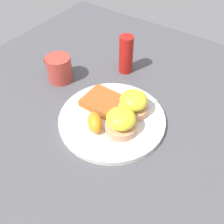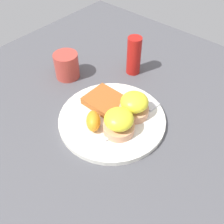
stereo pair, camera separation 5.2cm
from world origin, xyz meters
name	(u,v)px [view 1 (the left image)]	position (x,y,z in m)	size (l,w,h in m)	color
ground_plane	(112,121)	(0.00, 0.00, 0.00)	(1.10, 1.10, 0.00)	#4C4C51
plate	(112,119)	(0.00, 0.00, 0.01)	(0.28, 0.28, 0.01)	silver
sandwich_benedict_left	(121,122)	(-0.04, 0.02, 0.05)	(0.08, 0.08, 0.07)	tan
sandwich_benedict_right	(133,104)	(-0.03, -0.05, 0.05)	(0.08, 0.08, 0.07)	tan
hashbrown_patty	(105,102)	(0.04, -0.03, 0.02)	(0.11, 0.09, 0.02)	#A05522
orange_wedge	(95,122)	(0.01, 0.06, 0.04)	(0.06, 0.04, 0.04)	orange
fork	(136,115)	(-0.05, -0.04, 0.02)	(0.04, 0.20, 0.00)	silver
cup	(59,69)	(0.23, -0.06, 0.04)	(0.10, 0.08, 0.08)	#B23D33
condiment_bottle	(126,55)	(0.09, -0.21, 0.06)	(0.04, 0.04, 0.12)	#B21914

